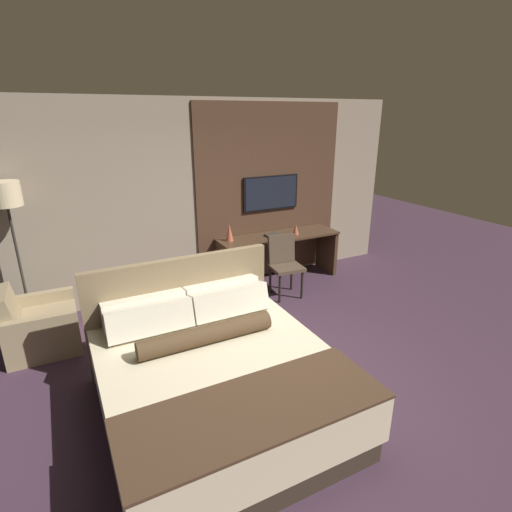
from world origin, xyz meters
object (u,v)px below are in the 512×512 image
bed (216,377)px  desk_chair (284,260)px  armchair_by_window (40,327)px  vase_short (296,229)px  book (272,235)px  desk (277,249)px  vase_tall (229,232)px  tv (271,193)px  floor_lamp (8,207)px

bed → desk_chair: bed is taller
bed → armchair_by_window: 2.39m
vase_short → book: bearing=166.3°
desk → vase_tall: bearing=176.4°
desk → desk_chair: (-0.19, -0.52, 0.01)m
tv → vase_tall: (-0.81, -0.18, -0.49)m
desk_chair → vase_short: (0.45, 0.40, 0.31)m
desk → floor_lamp: size_ratio=1.05×
floor_lamp → vase_short: size_ratio=11.26×
vase_short → bed: bearing=-134.8°
tv → vase_short: size_ratio=5.79×
tv → desk: bearing=-90.0°
tv → vase_tall: tv is taller
desk → vase_short: bearing=-23.8°
armchair_by_window → vase_short: 3.78m
desk → floor_lamp: (-3.56, 0.02, 1.05)m
desk_chair → floor_lamp: floor_lamp is taller
desk → vase_tall: size_ratio=7.49×
armchair_by_window → floor_lamp: floor_lamp is taller
bed → book: (1.92, 2.41, 0.42)m
bed → vase_short: (2.30, 2.32, 0.48)m
vase_tall → vase_short: size_ratio=1.58×
desk → desk_chair: 0.55m
floor_lamp → vase_short: bearing=-2.0°
tv → floor_lamp: floor_lamp is taller
tv → desk_chair: bearing=-104.1°
tv → vase_short: (0.26, -0.35, -0.54)m
armchair_by_window → floor_lamp: size_ratio=0.43×
armchair_by_window → desk_chair: bearing=-89.7°
armchair_by_window → book: 3.41m
desk → book: (-0.11, -0.02, 0.25)m
desk → tv: (-0.00, 0.23, 0.87)m
bed → floor_lamp: bearing=121.9°
floor_lamp → vase_short: (3.82, -0.13, -0.72)m
bed → armchair_by_window: bearing=126.2°
floor_lamp → vase_tall: bearing=0.7°
bed → desk: size_ratio=1.09×
armchair_by_window → vase_tall: 2.77m
floor_lamp → armchair_by_window: bearing=-78.0°
floor_lamp → book: size_ratio=7.77×
floor_lamp → book: bearing=-0.7°
desk_chair → vase_tall: size_ratio=3.44×
desk_chair → floor_lamp: (-3.37, 0.54, 1.03)m
desk_chair → book: bearing=86.6°
tv → book: 0.67m
bed → vase_short: bed is taller
armchair_by_window → vase_tall: bearing=-77.5°
armchair_by_window → vase_short: bearing=-83.5°
armchair_by_window → floor_lamp: bearing=12.6°
armchair_by_window → vase_tall: size_ratio=3.05×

